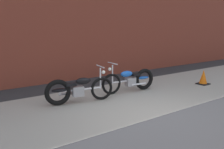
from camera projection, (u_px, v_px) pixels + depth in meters
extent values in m
plane|color=#2D2D30|center=(157.00, 117.00, 5.90)|extent=(80.00, 80.00, 0.00)
cube|color=#9E998E|center=(114.00, 100.00, 7.28)|extent=(36.00, 3.50, 0.01)
cube|color=brown|center=(61.00, 17.00, 9.54)|extent=(36.00, 0.50, 5.03)
torus|color=black|center=(102.00, 89.00, 7.26)|extent=(0.68, 0.22, 0.68)
torus|color=black|center=(58.00, 93.00, 6.73)|extent=(0.74, 0.28, 0.73)
cylinder|color=silver|center=(81.00, 90.00, 6.99)|extent=(1.22, 0.31, 0.06)
cube|color=#99999E|center=(78.00, 91.00, 6.97)|extent=(0.36, 0.28, 0.28)
ellipsoid|color=black|center=(83.00, 81.00, 6.98)|extent=(0.47, 0.28, 0.20)
ellipsoid|color=black|center=(60.00, 90.00, 6.74)|extent=(0.47, 0.27, 0.10)
cube|color=black|center=(71.00, 84.00, 6.84)|extent=(0.32, 0.25, 0.08)
cylinder|color=silver|center=(100.00, 78.00, 7.19)|extent=(0.05, 0.05, 0.62)
cylinder|color=silver|center=(100.00, 66.00, 7.12)|extent=(0.15, 0.57, 0.03)
sphere|color=white|center=(103.00, 72.00, 7.19)|extent=(0.11, 0.11, 0.11)
cylinder|color=silver|center=(68.00, 94.00, 7.02)|extent=(0.55, 0.17, 0.06)
torus|color=black|center=(111.00, 84.00, 7.84)|extent=(0.68, 0.16, 0.68)
torus|color=black|center=(144.00, 79.00, 8.46)|extent=(0.74, 0.21, 0.73)
cylinder|color=silver|center=(128.00, 81.00, 8.14)|extent=(1.23, 0.20, 0.06)
cube|color=#99999E|center=(130.00, 82.00, 8.19)|extent=(0.34, 0.26, 0.28)
ellipsoid|color=blue|center=(126.00, 74.00, 8.06)|extent=(0.46, 0.24, 0.20)
ellipsoid|color=blue|center=(143.00, 78.00, 8.43)|extent=(0.46, 0.23, 0.10)
cube|color=black|center=(135.00, 75.00, 8.25)|extent=(0.30, 0.23, 0.08)
cylinder|color=silver|center=(113.00, 74.00, 7.80)|extent=(0.05, 0.05, 0.62)
cylinder|color=silver|center=(113.00, 63.00, 7.73)|extent=(0.10, 0.58, 0.03)
sphere|color=white|center=(110.00, 69.00, 7.71)|extent=(0.11, 0.11, 0.11)
cylinder|color=silver|center=(139.00, 84.00, 8.19)|extent=(0.55, 0.12, 0.06)
cone|color=orange|center=(203.00, 77.00, 9.24)|extent=(0.32, 0.32, 0.55)
cube|color=black|center=(203.00, 84.00, 9.29)|extent=(0.40, 0.40, 0.04)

